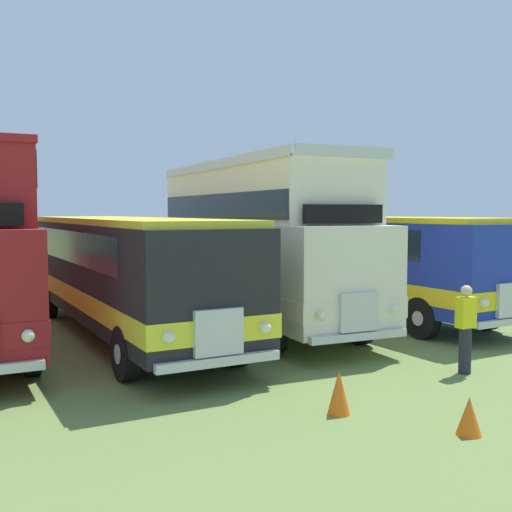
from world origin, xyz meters
TOP-DOWN VIEW (x-y plane):
  - ground_plane at (0.00, 0.00)m, footprint 200.00×200.00m
  - bus_third_in_row at (-0.00, -0.08)m, footprint 2.87×11.47m
  - bus_fourth_in_row at (3.75, -0.04)m, footprint 2.93×10.10m
  - bus_fifth_in_row at (7.50, -0.01)m, footprint 3.03×10.67m
  - cone_near_end at (2.59, -9.08)m, footprint 0.36×0.36m
  - cone_mid_row at (1.46, -7.51)m, footprint 0.36×0.36m
  - marshal_person at (5.03, -6.59)m, footprint 0.36×0.24m

SIDE VIEW (x-z plane):
  - ground_plane at x=0.00m, z-range 0.00..0.00m
  - cone_near_end at x=2.59m, z-range 0.00..0.55m
  - cone_mid_row at x=1.46m, z-range 0.00..0.70m
  - marshal_person at x=5.03m, z-range 0.02..1.75m
  - bus_fifth_in_row at x=7.50m, z-range 0.26..3.25m
  - bus_third_in_row at x=0.00m, z-range 0.26..3.25m
  - bus_fourth_in_row at x=3.75m, z-range 0.10..4.62m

